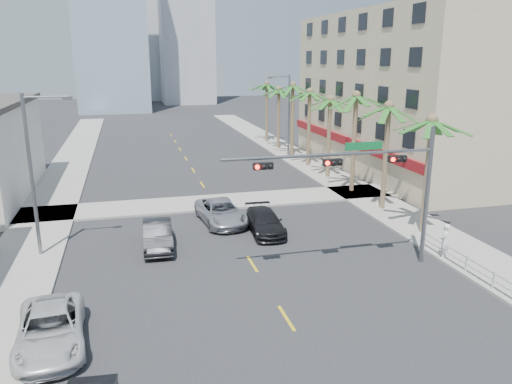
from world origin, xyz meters
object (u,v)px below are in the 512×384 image
(car_lane_center, at_px, (221,212))
(car_lane_right, at_px, (265,222))
(car_parked_far, at_px, (50,329))
(traffic_signal_mast, at_px, (373,175))
(pedestrian, at_px, (445,241))
(car_lane_left, at_px, (158,235))

(car_lane_center, relative_size, car_lane_right, 1.14)
(car_parked_far, relative_size, car_lane_center, 0.96)
(traffic_signal_mast, relative_size, car_lane_center, 2.01)
(car_lane_center, height_order, pedestrian, pedestrian)
(traffic_signal_mast, relative_size, car_parked_far, 2.09)
(car_lane_left, bearing_deg, car_lane_right, 10.04)
(pedestrian, bearing_deg, traffic_signal_mast, -44.27)
(traffic_signal_mast, relative_size, pedestrian, 5.77)
(car_lane_left, distance_m, car_lane_right, 6.81)
(traffic_signal_mast, bearing_deg, car_lane_right, 119.48)
(car_lane_left, xyz_separation_m, car_lane_center, (4.41, 3.53, -0.00))
(pedestrian, bearing_deg, car_lane_left, -64.77)
(car_lane_left, height_order, car_lane_center, car_lane_left)
(car_lane_right, bearing_deg, pedestrian, -36.30)
(car_parked_far, height_order, car_lane_right, car_parked_far)
(car_parked_far, height_order, car_lane_center, car_lane_center)
(car_lane_left, relative_size, car_lane_right, 0.97)
(car_lane_left, bearing_deg, traffic_signal_mast, -26.54)
(traffic_signal_mast, relative_size, car_lane_left, 2.37)
(car_parked_far, xyz_separation_m, pedestrian, (19.70, 3.70, 0.37))
(traffic_signal_mast, distance_m, car_parked_far, 16.23)
(traffic_signal_mast, height_order, car_lane_left, traffic_signal_mast)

